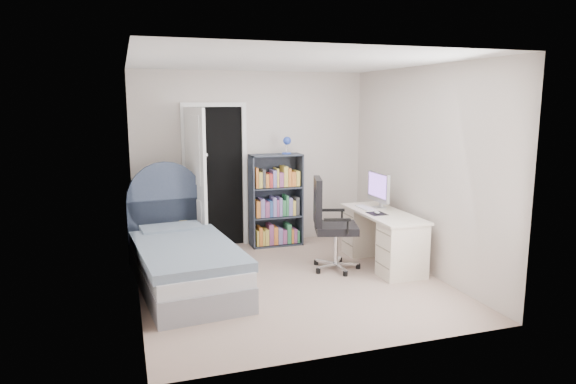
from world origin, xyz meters
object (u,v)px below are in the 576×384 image
object	(u,v)px
bed	(183,259)
office_chair	(329,220)
bookcase	(276,204)
floor_lamp	(204,213)
desk	(382,236)
nightstand	(168,227)

from	to	relation	value
bed	office_chair	distance (m)	1.82
bookcase	office_chair	world-z (taller)	bookcase
floor_lamp	bookcase	bearing A→B (deg)	5.72
bed	office_chair	bearing A→B (deg)	0.03
floor_lamp	desk	xyz separation A→B (m)	(2.10, -1.18, -0.20)
floor_lamp	desk	world-z (taller)	floor_lamp
desk	bed	bearing A→B (deg)	179.27
office_chair	bookcase	bearing A→B (deg)	103.55
bed	nightstand	world-z (taller)	bed
office_chair	desk	bearing A→B (deg)	-2.58
bed	bookcase	xyz separation A→B (m)	(1.48, 1.26, 0.31)
office_chair	floor_lamp	bearing A→B (deg)	139.91
floor_lamp	office_chair	xyz separation A→B (m)	(1.37, -1.15, 0.06)
floor_lamp	office_chair	size ratio (longest dim) A/B	1.22
floor_lamp	desk	bearing A→B (deg)	-29.44
nightstand	floor_lamp	world-z (taller)	floor_lamp
nightstand	bookcase	xyz separation A→B (m)	(1.54, 0.10, 0.20)
bed	nightstand	size ratio (longest dim) A/B	3.57
nightstand	floor_lamp	bearing A→B (deg)	-1.09
floor_lamp	desk	size ratio (longest dim) A/B	1.00
bed	desk	distance (m)	2.52
bookcase	office_chair	size ratio (longest dim) A/B	1.37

